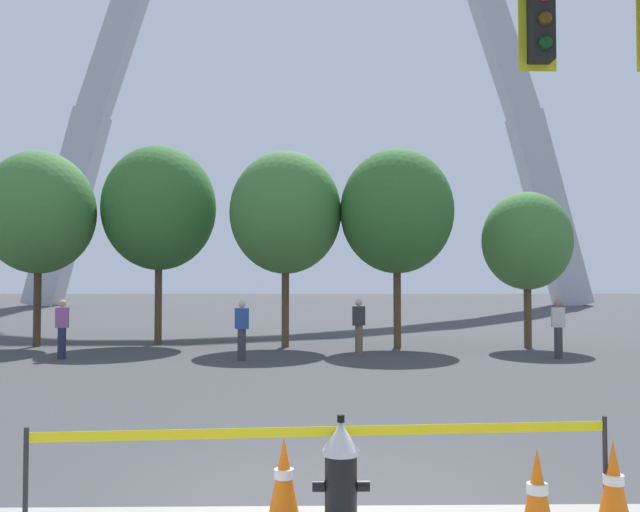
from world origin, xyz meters
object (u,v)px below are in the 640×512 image
pedestrian_walking_right (242,330)px  pedestrian_walking_left (558,328)px  traffic_cone_by_hydrant (284,480)px  pedestrian_near_trees (62,328)px  traffic_cone_curb_edge (614,486)px  monument_arch (309,52)px  fire_hydrant (341,480)px  traffic_cone_mid_sidewalk (537,496)px  pedestrian_standing_center (359,326)px

pedestrian_walking_right → pedestrian_walking_left: bearing=3.1°
traffic_cone_by_hydrant → pedestrian_walking_right: bearing=97.1°
pedestrian_near_trees → traffic_cone_curb_edge: bearing=-54.9°
pedestrian_walking_left → pedestrian_near_trees: size_ratio=1.00×
traffic_cone_curb_edge → monument_arch: monument_arch is taller
traffic_cone_by_hydrant → pedestrian_walking_right: 12.39m
fire_hydrant → traffic_cone_mid_sidewalk: size_ratio=1.36×
traffic_cone_curb_edge → pedestrian_standing_center: bearing=94.5°
traffic_cone_curb_edge → monument_arch: (-2.36, 56.53, 22.67)m
traffic_cone_curb_edge → traffic_cone_mid_sidewalk: bearing=-161.6°
traffic_cone_curb_edge → monument_arch: 60.95m
pedestrian_standing_center → pedestrian_walking_right: size_ratio=1.00×
traffic_cone_mid_sidewalk → pedestrian_standing_center: pedestrian_standing_center is taller
traffic_cone_curb_edge → pedestrian_standing_center: 13.93m
pedestrian_walking_right → pedestrian_near_trees: size_ratio=1.00×
pedestrian_near_trees → monument_arch: bearing=81.1°
traffic_cone_mid_sidewalk → pedestrian_near_trees: size_ratio=0.46×
fire_hydrant → traffic_cone_curb_edge: fire_hydrant is taller
fire_hydrant → traffic_cone_mid_sidewalk: 1.57m
monument_arch → pedestrian_standing_center: 48.10m
fire_hydrant → pedestrian_near_trees: bearing=117.5°
traffic_cone_by_hydrant → pedestrian_near_trees: 14.35m
traffic_cone_by_hydrant → traffic_cone_mid_sidewalk: (2.03, -0.46, 0.00)m
pedestrian_walking_left → pedestrian_walking_right: (-8.54, -0.46, 0.00)m
pedestrian_walking_right → fire_hydrant: bearing=-81.1°
traffic_cone_mid_sidewalk → monument_arch: monument_arch is taller
pedestrian_walking_right → monument_arch: bearing=87.5°
traffic_cone_curb_edge → pedestrian_walking_left: size_ratio=0.46×
traffic_cone_by_hydrant → traffic_cone_mid_sidewalk: 2.09m
pedestrian_near_trees → fire_hydrant: bearing=-62.5°
monument_arch → pedestrian_near_trees: monument_arch is taller
traffic_cone_by_hydrant → pedestrian_walking_right: (-1.52, 12.29, 0.46)m
traffic_cone_mid_sidewalk → traffic_cone_curb_edge: size_ratio=1.00×
traffic_cone_by_hydrant → pedestrian_walking_left: size_ratio=0.46×
pedestrian_near_trees → pedestrian_walking_left: bearing=-0.4°
fire_hydrant → pedestrian_near_trees: pedestrian_near_trees is taller
monument_arch → pedestrian_near_trees: 49.29m
pedestrian_walking_right → traffic_cone_mid_sidewalk: bearing=-74.4°
pedestrian_standing_center → traffic_cone_by_hydrant: bearing=-96.9°
fire_hydrant → traffic_cone_curb_edge: bearing=4.1°
pedestrian_walking_left → pedestrian_standing_center: bearing=170.4°
traffic_cone_by_hydrant → monument_arch: size_ratio=0.01×
monument_arch → traffic_cone_mid_sidewalk: bearing=-88.3°
fire_hydrant → pedestrian_walking_left: (6.55, 13.13, 0.35)m
pedestrian_walking_right → traffic_cone_curb_edge: bearing=-71.1°
fire_hydrant → pedestrian_walking_right: (-1.99, 12.68, 0.35)m
traffic_cone_by_hydrant → pedestrian_walking_left: (7.02, 12.75, 0.46)m
monument_arch → pedestrian_walking_left: size_ratio=33.27×
fire_hydrant → pedestrian_near_trees: 14.91m
pedestrian_walking_left → fire_hydrant: bearing=-116.5°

